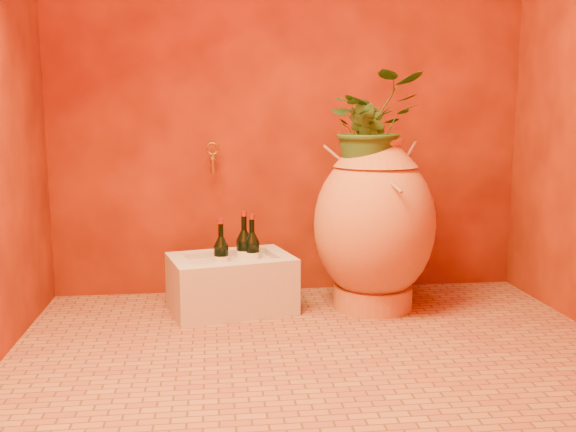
{
  "coord_description": "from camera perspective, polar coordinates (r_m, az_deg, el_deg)",
  "views": [
    {
      "loc": [
        -0.42,
        -2.39,
        0.96
      ],
      "look_at": [
        -0.09,
        0.35,
        0.51
      ],
      "focal_mm": 40.0,
      "sensor_mm": 36.0,
      "label": 1
    }
  ],
  "objects": [
    {
      "name": "amphora",
      "position": [
        3.16,
        7.68,
        -0.7
      ],
      "size": [
        0.76,
        0.76,
        0.85
      ],
      "rotation": [
        0.0,
        0.0,
        -0.34
      ],
      "color": "#B86B34",
      "rests_on": "floor"
    },
    {
      "name": "wall_back",
      "position": [
        3.43,
        0.2,
        14.04
      ],
      "size": [
        2.5,
        0.02,
        2.5
      ],
      "primitive_type": "cube",
      "color": "#4F1204",
      "rests_on": "ground"
    },
    {
      "name": "floor",
      "position": [
        2.61,
        2.93,
        -12.41
      ],
      "size": [
        2.5,
        2.5,
        0.0
      ],
      "primitive_type": "plane",
      "color": "brown",
      "rests_on": "ground"
    },
    {
      "name": "wine_bottle_a",
      "position": [
        3.21,
        -3.91,
        -3.32
      ],
      "size": [
        0.08,
        0.08,
        0.33
      ],
      "color": "black",
      "rests_on": "stone_basin"
    },
    {
      "name": "stone_basin",
      "position": [
        3.16,
        -5.07,
        -6.07
      ],
      "size": [
        0.65,
        0.52,
        0.27
      ],
      "rotation": [
        0.0,
        0.0,
        0.24
      ],
      "color": "beige",
      "rests_on": "floor"
    },
    {
      "name": "wine_bottle_b",
      "position": [
        3.15,
        -5.95,
        -3.78
      ],
      "size": [
        0.07,
        0.07,
        0.3
      ],
      "color": "black",
      "rests_on": "stone_basin"
    },
    {
      "name": "wine_bottle_c",
      "position": [
        3.2,
        -3.21,
        -3.46
      ],
      "size": [
        0.08,
        0.08,
        0.32
      ],
      "color": "black",
      "rests_on": "stone_basin"
    },
    {
      "name": "plant_main",
      "position": [
        3.11,
        7.43,
        7.97
      ],
      "size": [
        0.52,
        0.47,
        0.5
      ],
      "primitive_type": "imported",
      "rotation": [
        0.0,
        0.0,
        0.19
      ],
      "color": "#264B1B",
      "rests_on": "amphora"
    },
    {
      "name": "plant_side",
      "position": [
        3.04,
        7.0,
        6.36
      ],
      "size": [
        0.24,
        0.26,
        0.38
      ],
      "primitive_type": "imported",
      "rotation": [
        0.0,
        0.0,
        -1.13
      ],
      "color": "#264B1B",
      "rests_on": "amphora"
    },
    {
      "name": "wall_tap",
      "position": [
        3.32,
        -6.72,
        5.29
      ],
      "size": [
        0.07,
        0.14,
        0.16
      ],
      "color": "olive",
      "rests_on": "wall_back"
    }
  ]
}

